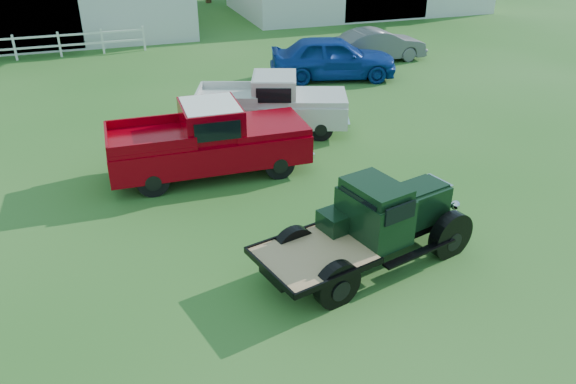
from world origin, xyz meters
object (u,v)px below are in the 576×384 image
object	(u,v)px
vintage_flatbed	(370,225)
misc_car_blue	(333,57)
misc_car_grey	(378,45)
red_pickup	(208,139)
white_pickup	(272,104)

from	to	relation	value
vintage_flatbed	misc_car_blue	size ratio (longest dim) A/B	0.89
vintage_flatbed	misc_car_grey	distance (m)	16.83
vintage_flatbed	red_pickup	bearing A→B (deg)	98.38
red_pickup	white_pickup	world-z (taller)	red_pickup
red_pickup	white_pickup	distance (m)	3.63
white_pickup	misc_car_grey	world-z (taller)	white_pickup
vintage_flatbed	red_pickup	world-z (taller)	red_pickup
red_pickup	misc_car_grey	world-z (taller)	red_pickup
red_pickup	misc_car_blue	size ratio (longest dim) A/B	1.06
vintage_flatbed	misc_car_grey	world-z (taller)	vintage_flatbed
vintage_flatbed	white_pickup	bearing A→B (deg)	73.12
red_pickup	misc_car_grey	xyz separation A→B (m)	(10.10, 9.47, -0.30)
red_pickup	misc_car_grey	bearing A→B (deg)	44.49
vintage_flatbed	white_pickup	distance (m)	7.93
red_pickup	misc_car_grey	size ratio (longest dim) A/B	1.27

